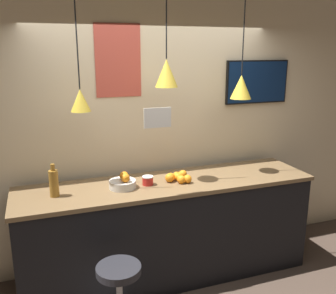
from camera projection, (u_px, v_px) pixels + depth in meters
back_wall at (153, 129)px, 3.97m from camera, size 8.00×0.06×2.90m
service_counter at (168, 229)px, 3.78m from camera, size 2.90×0.72×1.02m
bar_stool at (119, 292)px, 2.95m from camera, size 0.42×0.42×0.65m
fruit_bowl at (123, 182)px, 3.47m from camera, size 0.25×0.25×0.15m
orange_pile at (178, 177)px, 3.66m from camera, size 0.25×0.23×0.09m
juice_bottle at (54, 183)px, 3.25m from camera, size 0.08×0.08×0.30m
spread_jar at (148, 181)px, 3.55m from camera, size 0.10×0.10×0.09m
pendant_lamp_left at (80, 99)px, 3.22m from camera, size 0.17×0.17×1.05m
pendant_lamp_middle at (166, 73)px, 3.42m from camera, size 0.21×0.21×0.87m
pendant_lamp_right at (241, 86)px, 3.71m from camera, size 0.21×0.21×1.01m
mounted_tv at (257, 82)px, 4.19m from camera, size 0.77×0.04×0.48m
hanging_menu_board at (158, 118)px, 3.15m from camera, size 0.24×0.01×0.17m
wall_poster at (118, 61)px, 3.63m from camera, size 0.45×0.01×0.70m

